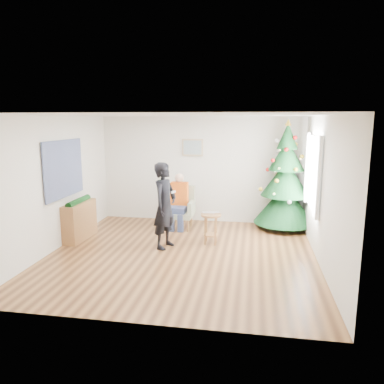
% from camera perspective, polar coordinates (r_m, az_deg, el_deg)
% --- Properties ---
extents(floor, '(5.00, 5.00, 0.00)m').
position_cam_1_polar(floor, '(7.21, -1.60, -9.49)').
color(floor, brown).
rests_on(floor, ground).
extents(ceiling, '(5.00, 5.00, 0.00)m').
position_cam_1_polar(ceiling, '(6.76, -1.72, 11.64)').
color(ceiling, white).
rests_on(ceiling, wall_back).
extents(wall_back, '(5.00, 0.00, 5.00)m').
position_cam_1_polar(wall_back, '(9.30, 1.34, 3.42)').
color(wall_back, silver).
rests_on(wall_back, floor).
extents(wall_front, '(5.00, 0.00, 5.00)m').
position_cam_1_polar(wall_front, '(4.50, -7.86, -4.86)').
color(wall_front, silver).
rests_on(wall_front, floor).
extents(wall_left, '(0.00, 5.00, 5.00)m').
position_cam_1_polar(wall_left, '(7.74, -20.12, 1.23)').
color(wall_left, silver).
rests_on(wall_left, floor).
extents(wall_right, '(0.00, 5.00, 5.00)m').
position_cam_1_polar(wall_right, '(6.84, 19.35, 0.07)').
color(wall_right, silver).
rests_on(wall_right, floor).
extents(window_panel, '(0.04, 1.30, 1.40)m').
position_cam_1_polar(window_panel, '(7.78, 18.01, 2.89)').
color(window_panel, white).
rests_on(window_panel, wall_right).
extents(curtains, '(0.05, 1.75, 1.50)m').
position_cam_1_polar(curtains, '(7.78, 17.80, 2.90)').
color(curtains, white).
rests_on(curtains, wall_right).
extents(christmas_tree, '(1.41, 1.41, 2.54)m').
position_cam_1_polar(christmas_tree, '(8.91, 14.07, 1.75)').
color(christmas_tree, '#3F2816').
rests_on(christmas_tree, floor).
extents(stool, '(0.42, 0.42, 0.63)m').
position_cam_1_polar(stool, '(7.74, 2.89, -5.56)').
color(stool, brown).
rests_on(stool, floor).
extents(laptop, '(0.39, 0.30, 0.03)m').
position_cam_1_polar(laptop, '(7.66, 2.92, -3.27)').
color(laptop, silver).
rests_on(laptop, stool).
extents(armchair, '(0.74, 0.67, 0.98)m').
position_cam_1_polar(armchair, '(8.85, -1.99, -3.17)').
color(armchair, gray).
rests_on(armchair, floor).
extents(seated_person, '(0.41, 0.58, 1.29)m').
position_cam_1_polar(seated_person, '(8.74, -2.08, -1.35)').
color(seated_person, navy).
rests_on(seated_person, armchair).
extents(standing_man, '(0.57, 0.72, 1.71)m').
position_cam_1_polar(standing_man, '(7.39, -4.17, -2.08)').
color(standing_man, black).
rests_on(standing_man, floor).
extents(game_controller, '(0.07, 0.13, 0.04)m').
position_cam_1_polar(game_controller, '(7.26, -2.85, 0.00)').
color(game_controller, white).
rests_on(game_controller, standing_man).
extents(console, '(0.34, 1.01, 0.80)m').
position_cam_1_polar(console, '(8.35, -16.75, -4.22)').
color(console, brown).
rests_on(console, floor).
extents(garland, '(0.14, 0.90, 0.14)m').
position_cam_1_polar(garland, '(8.25, -16.91, -1.41)').
color(garland, black).
rests_on(garland, console).
extents(tapestry, '(0.03, 1.50, 1.15)m').
position_cam_1_polar(tapestry, '(7.95, -18.93, 3.36)').
color(tapestry, black).
rests_on(tapestry, wall_left).
extents(framed_picture, '(0.52, 0.05, 0.42)m').
position_cam_1_polar(framed_picture, '(9.24, 0.08, 6.80)').
color(framed_picture, tan).
rests_on(framed_picture, wall_back).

